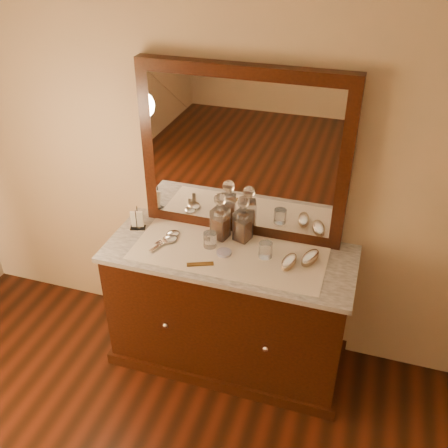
{
  "coord_description": "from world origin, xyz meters",
  "views": [
    {
      "loc": [
        0.68,
        -0.29,
        2.54
      ],
      "look_at": [
        0.0,
        1.85,
        1.1
      ],
      "focal_mm": 40.52,
      "sensor_mm": 36.0,
      "label": 1
    }
  ],
  "objects_px": {
    "decanter_right": "(243,223)",
    "hand_mirror_outer": "(171,235)",
    "mirror_frame": "(243,155)",
    "decanter_left": "(220,221)",
    "brush_far": "(310,258)",
    "hand_mirror_inner": "(167,240)",
    "napkin_rack": "(137,220)",
    "comb": "(200,264)",
    "dresser_cabinet": "(229,310)",
    "brush_near": "(289,262)",
    "pin_dish": "(224,253)"
  },
  "relations": [
    {
      "from": "decanter_right",
      "to": "brush_far",
      "type": "xyz_separation_m",
      "value": [
        0.42,
        -0.1,
        -0.09
      ]
    },
    {
      "from": "hand_mirror_inner",
      "to": "brush_far",
      "type": "bearing_deg",
      "value": 4.39
    },
    {
      "from": "napkin_rack",
      "to": "hand_mirror_outer",
      "type": "relative_size",
      "value": 0.72
    },
    {
      "from": "hand_mirror_outer",
      "to": "comb",
      "type": "bearing_deg",
      "value": -38.89
    },
    {
      "from": "brush_far",
      "to": "hand_mirror_inner",
      "type": "bearing_deg",
      "value": -175.61
    },
    {
      "from": "decanter_right",
      "to": "hand_mirror_outer",
      "type": "bearing_deg",
      "value": -166.64
    },
    {
      "from": "decanter_left",
      "to": "brush_near",
      "type": "distance_m",
      "value": 0.48
    },
    {
      "from": "dresser_cabinet",
      "to": "decanter_left",
      "type": "xyz_separation_m",
      "value": [
        -0.09,
        0.12,
        0.56
      ]
    },
    {
      "from": "mirror_frame",
      "to": "decanter_right",
      "type": "bearing_deg",
      "value": -69.75
    },
    {
      "from": "napkin_rack",
      "to": "hand_mirror_outer",
      "type": "distance_m",
      "value": 0.24
    },
    {
      "from": "brush_near",
      "to": "hand_mirror_outer",
      "type": "height_order",
      "value": "brush_near"
    },
    {
      "from": "decanter_right",
      "to": "brush_far",
      "type": "height_order",
      "value": "decanter_right"
    },
    {
      "from": "hand_mirror_inner",
      "to": "pin_dish",
      "type": "bearing_deg",
      "value": -2.33
    },
    {
      "from": "hand_mirror_inner",
      "to": "mirror_frame",
      "type": "bearing_deg",
      "value": 34.89
    },
    {
      "from": "decanter_left",
      "to": "hand_mirror_outer",
      "type": "height_order",
      "value": "decanter_left"
    },
    {
      "from": "brush_far",
      "to": "hand_mirror_outer",
      "type": "bearing_deg",
      "value": -179.78
    },
    {
      "from": "comb",
      "to": "decanter_left",
      "type": "bearing_deg",
      "value": 63.33
    },
    {
      "from": "comb",
      "to": "hand_mirror_inner",
      "type": "bearing_deg",
      "value": 127.16
    },
    {
      "from": "brush_far",
      "to": "hand_mirror_inner",
      "type": "height_order",
      "value": "brush_far"
    },
    {
      "from": "brush_far",
      "to": "hand_mirror_outer",
      "type": "xyz_separation_m",
      "value": [
        -0.83,
        -0.0,
        -0.01
      ]
    },
    {
      "from": "dresser_cabinet",
      "to": "hand_mirror_outer",
      "type": "xyz_separation_m",
      "value": [
        -0.38,
        0.04,
        0.45
      ]
    },
    {
      "from": "napkin_rack",
      "to": "brush_far",
      "type": "xyz_separation_m",
      "value": [
        1.06,
        -0.02,
        -0.03
      ]
    },
    {
      "from": "mirror_frame",
      "to": "dresser_cabinet",
      "type": "bearing_deg",
      "value": -90.0
    },
    {
      "from": "napkin_rack",
      "to": "decanter_left",
      "type": "relative_size",
      "value": 0.46
    },
    {
      "from": "comb",
      "to": "pin_dish",
      "type": "bearing_deg",
      "value": 33.51
    },
    {
      "from": "brush_near",
      "to": "decanter_left",
      "type": "bearing_deg",
      "value": 161.63
    },
    {
      "from": "pin_dish",
      "to": "hand_mirror_outer",
      "type": "distance_m",
      "value": 0.37
    },
    {
      "from": "mirror_frame",
      "to": "decanter_left",
      "type": "relative_size",
      "value": 4.03
    },
    {
      "from": "comb",
      "to": "brush_far",
      "type": "xyz_separation_m",
      "value": [
        0.57,
        0.22,
        0.02
      ]
    },
    {
      "from": "dresser_cabinet",
      "to": "pin_dish",
      "type": "distance_m",
      "value": 0.45
    },
    {
      "from": "brush_near",
      "to": "mirror_frame",
      "type": "bearing_deg",
      "value": 142.39
    },
    {
      "from": "brush_near",
      "to": "comb",
      "type": "bearing_deg",
      "value": -162.72
    },
    {
      "from": "comb",
      "to": "napkin_rack",
      "type": "xyz_separation_m",
      "value": [
        -0.49,
        0.24,
        0.05
      ]
    },
    {
      "from": "napkin_rack",
      "to": "brush_near",
      "type": "height_order",
      "value": "napkin_rack"
    },
    {
      "from": "hand_mirror_outer",
      "to": "hand_mirror_inner",
      "type": "distance_m",
      "value": 0.06
    },
    {
      "from": "brush_far",
      "to": "hand_mirror_outer",
      "type": "height_order",
      "value": "brush_far"
    },
    {
      "from": "dresser_cabinet",
      "to": "mirror_frame",
      "type": "relative_size",
      "value": 1.17
    },
    {
      "from": "mirror_frame",
      "to": "brush_far",
      "type": "xyz_separation_m",
      "value": [
        0.45,
        -0.2,
        -0.47
      ]
    },
    {
      "from": "brush_near",
      "to": "hand_mirror_outer",
      "type": "distance_m",
      "value": 0.73
    },
    {
      "from": "brush_near",
      "to": "hand_mirror_outer",
      "type": "relative_size",
      "value": 0.86
    },
    {
      "from": "dresser_cabinet",
      "to": "mirror_frame",
      "type": "distance_m",
      "value": 0.97
    },
    {
      "from": "pin_dish",
      "to": "napkin_rack",
      "type": "height_order",
      "value": "napkin_rack"
    },
    {
      "from": "dresser_cabinet",
      "to": "comb",
      "type": "height_order",
      "value": "comb"
    },
    {
      "from": "napkin_rack",
      "to": "brush_near",
      "type": "distance_m",
      "value": 0.96
    },
    {
      "from": "napkin_rack",
      "to": "decanter_left",
      "type": "height_order",
      "value": "decanter_left"
    },
    {
      "from": "brush_far",
      "to": "hand_mirror_outer",
      "type": "distance_m",
      "value": 0.83
    },
    {
      "from": "pin_dish",
      "to": "comb",
      "type": "relative_size",
      "value": 0.58
    },
    {
      "from": "dresser_cabinet",
      "to": "brush_far",
      "type": "xyz_separation_m",
      "value": [
        0.45,
        0.05,
        0.47
      ]
    },
    {
      "from": "decanter_right",
      "to": "hand_mirror_inner",
      "type": "relative_size",
      "value": 1.33
    },
    {
      "from": "comb",
      "to": "decanter_right",
      "type": "height_order",
      "value": "decanter_right"
    }
  ]
}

